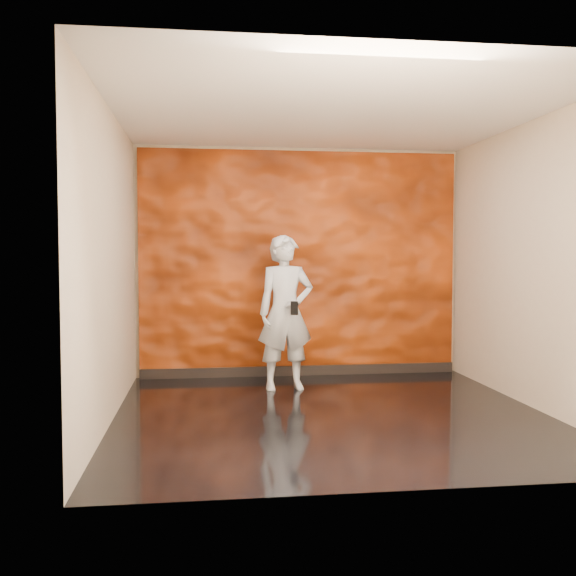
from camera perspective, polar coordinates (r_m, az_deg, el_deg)
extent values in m
cube|color=black|center=(6.15, 3.81, -11.11)|extent=(4.00, 4.00, 0.01)
cube|color=#BEA98F|center=(7.94, 1.04, 2.32)|extent=(4.00, 0.02, 2.80)
cube|color=#BEA98F|center=(4.02, 9.43, 1.62)|extent=(4.00, 0.02, 2.80)
cube|color=#BEA98F|center=(5.91, -15.54, 1.98)|extent=(0.02, 4.00, 2.80)
cube|color=#BEA98F|center=(6.65, 21.03, 1.99)|extent=(0.02, 4.00, 2.80)
cube|color=white|center=(6.10, 3.91, 15.35)|extent=(4.00, 4.00, 0.01)
cube|color=#C9460C|center=(7.90, 1.08, 2.17)|extent=(3.90, 0.06, 2.75)
cube|color=black|center=(7.99, 1.12, -7.34)|extent=(3.90, 0.04, 0.12)
imported|color=#A5ABB4|center=(7.08, -0.22, -2.19)|extent=(0.67, 0.48, 1.71)
cube|color=black|center=(6.81, 0.57, -1.80)|extent=(0.08, 0.05, 0.15)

